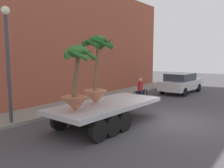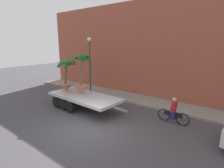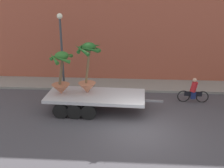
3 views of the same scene
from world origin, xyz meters
The scene contains 8 objects.
ground_plane centered at (0.00, 0.00, 0.00)m, with size 60.00×60.00×0.00m, color #423F44.
sidewalk centered at (0.00, 6.10, 0.07)m, with size 24.00×2.20×0.15m, color gray.
building_facade centered at (0.00, 7.80, 3.93)m, with size 24.00×1.20×7.87m, color #9E4C38.
flatbed_trailer centered at (-2.66, 2.10, 0.75)m, with size 6.41×2.50×0.98m.
potted_palm_rear centered at (-2.82, 2.31, 2.33)m, with size 1.48×1.55×2.84m.
potted_palm_middle centered at (-4.23, 2.07, 2.07)m, with size 1.26×1.32×2.39m.
cyclist centered at (3.25, 3.68, 0.67)m, with size 1.84×0.35×1.54m.
street_lamp centered at (-4.94, 5.30, 3.23)m, with size 0.36×0.36×4.83m.
Camera 2 is at (6.27, -5.93, 4.47)m, focal length 28.31 mm.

